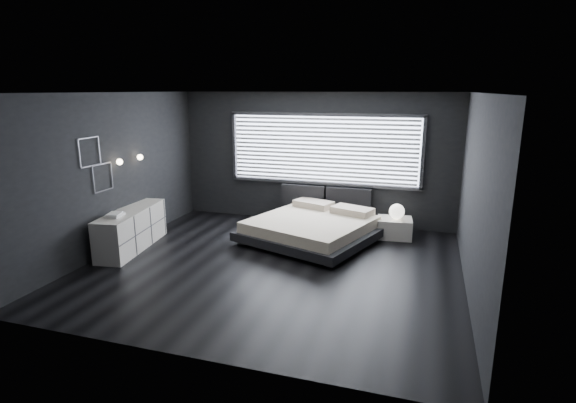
% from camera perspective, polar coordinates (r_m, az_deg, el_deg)
% --- Properties ---
extents(room, '(6.04, 6.00, 2.80)m').
position_cam_1_polar(room, '(7.12, -2.04, 2.32)').
color(room, black).
rests_on(room, ground).
extents(window, '(4.14, 0.09, 1.52)m').
position_cam_1_polar(window, '(9.59, 4.46, 6.59)').
color(window, white).
rests_on(window, ground).
extents(headboard, '(1.96, 0.16, 0.52)m').
position_cam_1_polar(headboard, '(9.71, 4.79, 0.43)').
color(headboard, black).
rests_on(headboard, ground).
extents(sconce_near, '(0.18, 0.11, 0.11)m').
position_cam_1_polar(sconce_near, '(8.52, -20.62, 4.73)').
color(sconce_near, silver).
rests_on(sconce_near, ground).
extents(sconce_far, '(0.18, 0.11, 0.11)m').
position_cam_1_polar(sconce_far, '(8.99, -18.30, 5.37)').
color(sconce_far, silver).
rests_on(sconce_far, ground).
extents(wall_art_upper, '(0.01, 0.48, 0.48)m').
position_cam_1_polar(wall_art_upper, '(8.09, -23.88, 5.77)').
color(wall_art_upper, '#47474C').
rests_on(wall_art_upper, ground).
extents(wall_art_lower, '(0.01, 0.48, 0.48)m').
position_cam_1_polar(wall_art_lower, '(8.34, -22.45, 2.85)').
color(wall_art_lower, '#47474C').
rests_on(wall_art_lower, ground).
extents(bed, '(2.81, 2.74, 0.58)m').
position_cam_1_polar(bed, '(8.65, 3.08, -3.31)').
color(bed, black).
rests_on(bed, ground).
extents(nightstand, '(0.71, 0.61, 0.38)m').
position_cam_1_polar(nightstand, '(9.12, 13.36, -3.27)').
color(nightstand, silver).
rests_on(nightstand, ground).
extents(orb_lamp, '(0.30, 0.30, 0.30)m').
position_cam_1_polar(orb_lamp, '(9.02, 13.65, -1.23)').
color(orb_lamp, white).
rests_on(orb_lamp, nightstand).
extents(dresser, '(0.77, 1.88, 0.73)m').
position_cam_1_polar(dresser, '(8.70, -19.21, -3.34)').
color(dresser, silver).
rests_on(dresser, ground).
extents(book_stack, '(0.29, 0.36, 0.06)m').
position_cam_1_polar(book_stack, '(8.25, -21.18, -1.59)').
color(book_stack, silver).
rests_on(book_stack, dresser).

